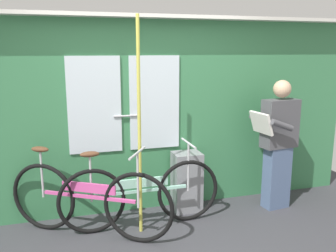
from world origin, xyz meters
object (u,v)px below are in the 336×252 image
Objects in this scene: bicycle_leaning_behind at (88,200)px; passenger_reading_newspaper at (278,142)px; bicycle_near_door at (141,194)px; trash_bin_by_wall at (187,181)px; handrail_pole at (139,129)px.

bicycle_leaning_behind is 2.32m from passenger_reading_newspaper.
bicycle_near_door is 0.57m from bicycle_leaning_behind.
trash_bin_by_wall is 0.32× the size of handrail_pole.
bicycle_near_door is 0.69m from trash_bin_by_wall.
bicycle_near_door is at bearing 34.93° from bicycle_leaning_behind.
bicycle_leaning_behind is 0.92m from handrail_pole.
handrail_pole reaches higher than bicycle_leaning_behind.
handrail_pole is (-0.66, -0.38, 0.78)m from trash_bin_by_wall.
passenger_reading_newspaper is (2.28, 0.08, 0.44)m from bicycle_leaning_behind.
passenger_reading_newspaper is at bearing 4.68° from handrail_pole.
trash_bin_by_wall is 1.09m from handrail_pole.
handrail_pole reaches higher than passenger_reading_newspaper.
bicycle_leaning_behind is 1.24m from trash_bin_by_wall.
passenger_reading_newspaper is 1.77m from handrail_pole.
handrail_pole is at bearing -2.51° from passenger_reading_newspaper.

